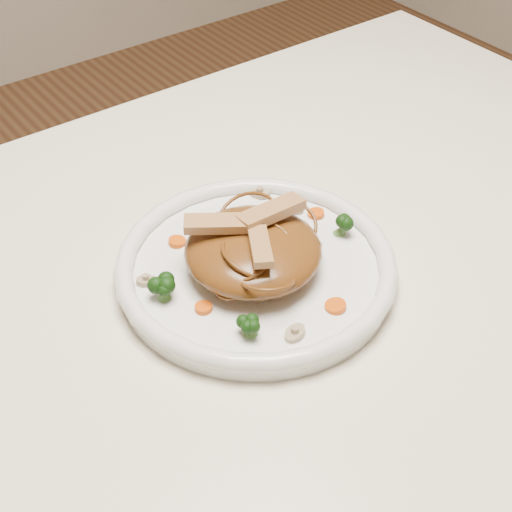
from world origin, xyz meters
TOP-DOWN VIEW (x-y plane):
  - table at (0.00, 0.00)m, footprint 1.20×0.80m
  - plate at (-0.02, -0.01)m, footprint 0.39×0.39m
  - noodle_mound at (-0.03, -0.01)m, footprint 0.16×0.16m
  - chicken_a at (0.00, -0.00)m, footprint 0.07×0.02m
  - chicken_b at (-0.05, 0.01)m, footprint 0.07×0.06m
  - chicken_c at (-0.04, -0.04)m, footprint 0.05×0.06m
  - broccoli_0 at (0.05, 0.03)m, footprint 0.04×0.04m
  - broccoli_1 at (-0.13, 0.00)m, footprint 0.03×0.03m
  - broccoli_2 at (-0.08, -0.09)m, footprint 0.03×0.03m
  - broccoli_3 at (0.08, -0.02)m, footprint 0.03×0.03m
  - carrot_0 at (0.02, 0.06)m, footprint 0.02×0.02m
  - carrot_1 at (-0.10, -0.03)m, footprint 0.02×0.02m
  - carrot_2 at (0.08, 0.02)m, footprint 0.02×0.02m
  - carrot_3 at (-0.07, 0.07)m, footprint 0.02×0.02m
  - carrot_4 at (0.00, -0.11)m, footprint 0.02×0.02m
  - mushroom_0 at (-0.05, -0.11)m, footprint 0.03×0.03m
  - mushroom_1 at (0.07, 0.04)m, footprint 0.03×0.03m
  - mushroom_2 at (-0.13, 0.03)m, footprint 0.03×0.03m
  - mushroom_3 at (0.06, 0.09)m, footprint 0.03×0.03m

SIDE VIEW (x-z plane):
  - table at x=0.00m, z-range 0.28..1.03m
  - plate at x=-0.02m, z-range 0.75..0.77m
  - carrot_0 at x=0.02m, z-range 0.77..0.77m
  - carrot_1 at x=-0.10m, z-range 0.77..0.77m
  - carrot_2 at x=0.08m, z-range 0.77..0.77m
  - carrot_3 at x=-0.07m, z-range 0.77..0.77m
  - carrot_4 at x=0.00m, z-range 0.77..0.77m
  - mushroom_0 at x=-0.05m, z-range 0.77..0.77m
  - mushroom_1 at x=0.07m, z-range 0.77..0.77m
  - mushroom_2 at x=-0.13m, z-range 0.77..0.77m
  - mushroom_3 at x=0.06m, z-range 0.77..0.77m
  - broccoli_2 at x=-0.08m, z-range 0.77..0.79m
  - broccoli_3 at x=0.08m, z-range 0.77..0.80m
  - broccoli_0 at x=0.05m, z-range 0.77..0.80m
  - broccoli_1 at x=-0.13m, z-range 0.77..0.80m
  - noodle_mound at x=-0.03m, z-range 0.77..0.81m
  - chicken_c at x=-0.04m, z-range 0.82..0.82m
  - chicken_b at x=-0.05m, z-range 0.82..0.83m
  - chicken_a at x=0.00m, z-range 0.82..0.83m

